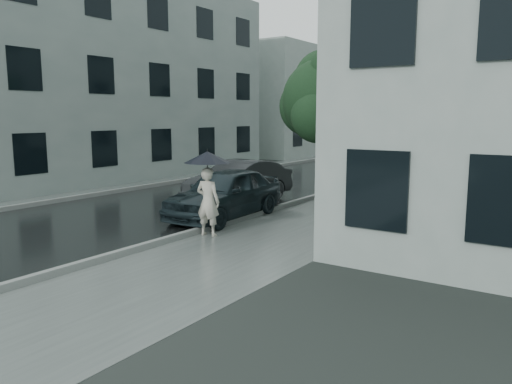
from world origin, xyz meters
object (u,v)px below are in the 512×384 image
Objects in this scene: lamp_post at (341,108)px; car_far at (239,181)px; street_tree at (324,99)px; pedestrian at (208,202)px; car_near at (225,193)px.

lamp_post reaches higher than car_far.
car_far is at bearing -167.81° from street_tree.
lamp_post is (-0.99, 3.50, -0.26)m from street_tree.
lamp_post is at bearing 70.75° from car_far.
pedestrian is at bearing -57.33° from car_far.
lamp_post is at bearing -95.04° from pedestrian.
pedestrian is 8.95m from lamp_post.
car_near is at bearing -56.93° from car_far.
pedestrian is at bearing -76.65° from lamp_post.
pedestrian is 0.30× the size of lamp_post.
car_near is (-1.00, 2.00, -0.13)m from pedestrian.
car_near is at bearing -117.10° from street_tree.
car_near is at bearing -84.50° from lamp_post.
pedestrian is 5.80m from street_tree.
street_tree is 3.64m from lamp_post.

